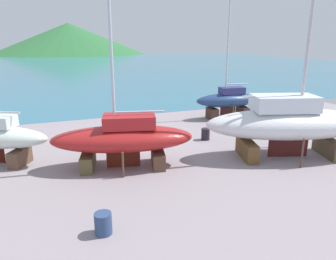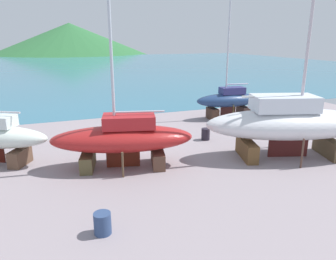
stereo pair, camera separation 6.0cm
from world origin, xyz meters
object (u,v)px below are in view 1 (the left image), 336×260
Objects in this scene: sailboat_small_center at (290,123)px; barrel_tar_black at (103,223)px; sailboat_far_slipway at (123,138)px; sailboat_large_starboard at (228,100)px; barrel_rust_near at (205,134)px.

barrel_tar_black is (-12.40, -4.24, -1.79)m from sailboat_small_center.
sailboat_far_slipway is 14.45m from sailboat_large_starboard.
sailboat_small_center is 10.33m from sailboat_far_slipway.
sailboat_far_slipway is at bearing 40.45° from sailboat_large_starboard.
sailboat_large_starboard is at bearing 45.90° from barrel_rust_near.
sailboat_large_starboard is at bearing -131.82° from sailboat_far_slipway.
sailboat_far_slipway is at bearing -174.36° from sailboat_small_center.
sailboat_large_starboard is 20.29m from barrel_tar_black.
sailboat_far_slipway is (-10.11, 2.03, -0.45)m from sailboat_small_center.
barrel_tar_black is at bearing 51.49° from sailboat_large_starboard.
sailboat_far_slipway reaches higher than barrel_tar_black.
barrel_rust_near is (-3.25, 4.98, -1.80)m from sailboat_small_center.
sailboat_large_starboard is 13.42× the size of barrel_tar_black.
sailboat_large_starboard reaches higher than barrel_tar_black.
sailboat_small_center reaches higher than sailboat_far_slipway.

